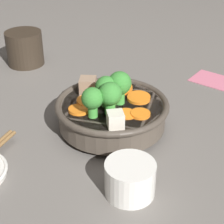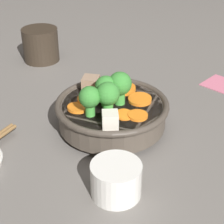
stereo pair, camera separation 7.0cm
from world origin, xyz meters
TOP-DOWN VIEW (x-y plane):
  - ground_plane at (0.00, 0.00)m, footprint 3.00×3.00m
  - stirfry_bowl at (0.00, 0.00)m, footprint 0.21×0.21m
  - tea_cup at (-0.13, 0.12)m, footprint 0.08×0.08m
  - dark_mug at (0.37, -0.10)m, footprint 0.12×0.09m

SIDE VIEW (x-z plane):
  - ground_plane at x=0.00m, z-range 0.00..0.00m
  - tea_cup at x=-0.13m, z-range 0.00..0.05m
  - stirfry_bowl at x=0.00m, z-range -0.02..0.10m
  - dark_mug at x=0.37m, z-range 0.00..0.09m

